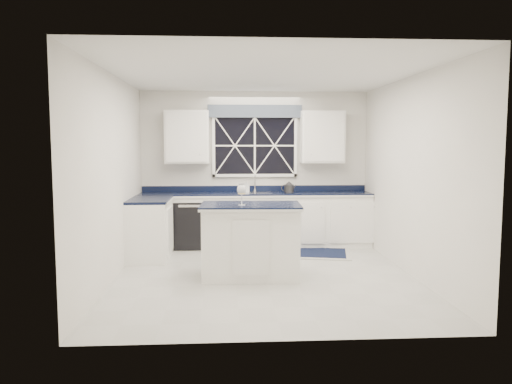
{
  "coord_description": "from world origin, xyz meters",
  "views": [
    {
      "loc": [
        -0.52,
        -6.61,
        1.8
      ],
      "look_at": [
        -0.09,
        0.4,
        1.11
      ],
      "focal_mm": 35.0,
      "sensor_mm": 36.0,
      "label": 1
    }
  ],
  "objects": [
    {
      "name": "wine_glass",
      "position": [
        -0.31,
        -0.16,
        1.18
      ],
      "size": [
        0.12,
        0.12,
        0.28
      ],
      "color": "silver",
      "rests_on": "island"
    },
    {
      "name": "countertop",
      "position": [
        0.0,
        1.95,
        0.92
      ],
      "size": [
        3.98,
        0.64,
        0.04
      ],
      "primitive_type": "cube",
      "color": "black",
      "rests_on": "base_cabinets"
    },
    {
      "name": "island",
      "position": [
        -0.19,
        -0.02,
        0.5
      ],
      "size": [
        1.36,
        0.86,
        0.99
      ],
      "rotation": [
        0.0,
        0.0,
        -0.05
      ],
      "color": "white",
      "rests_on": "ground"
    },
    {
      "name": "kettle",
      "position": [
        0.58,
        2.0,
        1.03
      ],
      "size": [
        0.27,
        0.19,
        0.19
      ],
      "rotation": [
        0.0,
        0.0,
        0.19
      ],
      "color": "#2C2C2E",
      "rests_on": "countertop"
    },
    {
      "name": "faucet",
      "position": [
        0.0,
        2.14,
        1.1
      ],
      "size": [
        0.05,
        0.2,
        0.3
      ],
      "color": "#BCBCBF",
      "rests_on": "countertop"
    },
    {
      "name": "rug",
      "position": [
        0.78,
        1.35,
        0.01
      ],
      "size": [
        1.61,
        1.17,
        0.02
      ],
      "rotation": [
        0.0,
        0.0,
        -0.21
      ],
      "color": "#AEAEA9",
      "rests_on": "ground"
    },
    {
      "name": "back_wall",
      "position": [
        0.0,
        2.25,
        1.35
      ],
      "size": [
        4.0,
        0.1,
        2.7
      ],
      "primitive_type": "cube",
      "color": "silver",
      "rests_on": "ground"
    },
    {
      "name": "base_cabinets",
      "position": [
        -0.33,
        1.78,
        0.45
      ],
      "size": [
        3.99,
        1.6,
        0.9
      ],
      "color": "white",
      "rests_on": "ground"
    },
    {
      "name": "window",
      "position": [
        0.0,
        2.2,
        1.83
      ],
      "size": [
        1.65,
        0.09,
        1.26
      ],
      "color": "black",
      "rests_on": "ground"
    },
    {
      "name": "dishwasher",
      "position": [
        -1.1,
        1.95,
        0.41
      ],
      "size": [
        0.6,
        0.58,
        0.82
      ],
      "primitive_type": "cube",
      "color": "black",
      "rests_on": "ground"
    },
    {
      "name": "upper_cabinets",
      "position": [
        0.0,
        2.08,
        1.9
      ],
      "size": [
        3.1,
        0.34,
        0.9
      ],
      "color": "white",
      "rests_on": "ground"
    },
    {
      "name": "ground",
      "position": [
        0.0,
        0.0,
        0.0
      ],
      "size": [
        4.5,
        4.5,
        0.0
      ],
      "primitive_type": "plane",
      "color": "#B0B0AC",
      "rests_on": "ground"
    },
    {
      "name": "soap_bottle",
      "position": [
        -0.15,
        2.09,
        1.04
      ],
      "size": [
        0.09,
        0.1,
        0.19
      ],
      "primitive_type": "imported",
      "rotation": [
        0.0,
        0.0,
        0.08
      ],
      "color": "silver",
      "rests_on": "countertop"
    }
  ]
}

